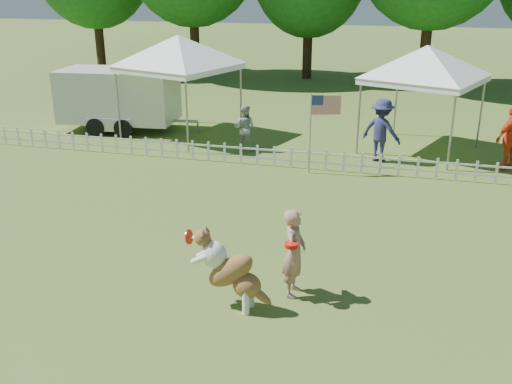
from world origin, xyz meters
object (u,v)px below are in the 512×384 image
canopy_tent_left (180,88)px  spectator_a (244,128)px  cargo_trailer (119,99)px  handler (294,253)px  spectator_b (381,130)px  dog (232,271)px  frisbee_on_turf (251,289)px  flag_pole (310,134)px  spectator_c (511,138)px  canopy_tent_right (422,101)px

canopy_tent_left → spectator_a: canopy_tent_left is taller
cargo_trailer → handler: bearing=-55.0°
handler → spectator_b: (1.00, 8.14, 0.15)m
handler → spectator_b: size_ratio=0.84×
dog → frisbee_on_turf: size_ratio=6.35×
frisbee_on_turf → flag_pole: size_ratio=0.09×
spectator_c → spectator_b: bearing=-37.3°
canopy_tent_right → spectator_a: canopy_tent_right is taller
frisbee_on_turf → cargo_trailer: cargo_trailer is taller
frisbee_on_turf → dog: bearing=-103.8°
dog → spectator_a: 9.23m
canopy_tent_left → spectator_c: 10.43m
spectator_b → canopy_tent_right: bearing=-102.6°
cargo_trailer → spectator_c: 12.82m
frisbee_on_turf → spectator_c: bearing=57.4°
spectator_b → frisbee_on_turf: bearing=103.2°
canopy_tent_right → flag_pole: bearing=-112.5°
handler → dog: (-0.90, -0.68, -0.11)m
spectator_c → dog: bearing=19.9°
dog → canopy_tent_right: bearing=77.7°
canopy_tent_left → canopy_tent_right: (7.89, 0.14, -0.06)m
cargo_trailer → flag_pole: bearing=-28.4°
dog → spectator_b: size_ratio=0.72×
frisbee_on_turf → spectator_a: bearing=106.4°
spectator_c → spectator_a: bearing=-38.8°
frisbee_on_turf → spectator_a: size_ratio=0.15×
frisbee_on_turf → canopy_tent_left: bearing=117.9°
handler → canopy_tent_right: size_ratio=0.49×
cargo_trailer → spectator_a: cargo_trailer is taller
frisbee_on_turf → canopy_tent_right: bearing=73.5°
canopy_tent_right → spectator_c: 2.88m
spectator_b → spectator_c: (3.56, 0.08, -0.02)m
dog → spectator_a: (-2.30, 8.94, 0.05)m
canopy_tent_left → spectator_b: 6.94m
canopy_tent_left → spectator_a: 2.98m
canopy_tent_right → spectator_b: 1.93m
cargo_trailer → flag_pole: (7.35, -3.11, 0.02)m
dog → canopy_tent_right: canopy_tent_right is taller
flag_pole → cargo_trailer: bearing=140.2°
spectator_c → frisbee_on_turf: bearing=18.8°
handler → dog: bearing=128.6°
canopy_tent_left → cargo_trailer: size_ratio=0.66×
dog → flag_pole: (0.06, 7.18, 0.44)m
spectator_c → handler: bearing=22.4°
handler → cargo_trailer: 12.63m
spectator_a → dog: bearing=105.3°
handler → dog: size_ratio=1.16×
dog → frisbee_on_turf: (0.15, 0.61, -0.66)m
canopy_tent_right → spectator_c: canopy_tent_right is taller
canopy_tent_left → canopy_tent_right: size_ratio=1.04×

